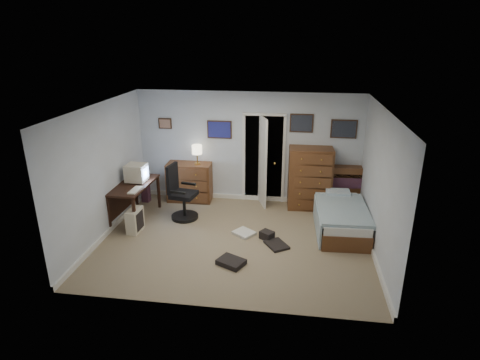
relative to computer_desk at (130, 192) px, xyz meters
name	(u,v)px	position (x,y,z in m)	size (l,w,h in m)	color
floor	(235,240)	(2.29, -0.64, -0.61)	(5.00, 4.00, 0.02)	gray
computer_desk	(130,192)	(0.00, 0.00, 0.00)	(0.67, 1.37, 0.77)	black
crt_monitor	(136,173)	(0.11, 0.15, 0.37)	(0.42, 0.39, 0.37)	beige
keyboard	(135,190)	(0.27, -0.35, 0.19)	(0.15, 0.41, 0.02)	beige
pc_tower	(135,220)	(0.29, -0.55, -0.36)	(0.23, 0.44, 0.46)	beige
office_chair	(181,198)	(1.03, 0.16, -0.15)	(0.65, 0.65, 1.16)	black
media_stack	(145,185)	(-0.03, 0.90, -0.19)	(0.16, 0.16, 0.81)	maroon
low_dresser	(190,182)	(0.96, 1.13, -0.15)	(1.00, 0.50, 0.89)	brown
table_lamp	(197,150)	(1.16, 1.13, 0.62)	(0.23, 0.23, 0.43)	gold
doorway	(265,155)	(2.64, 1.63, 0.41)	(0.96, 1.12, 2.05)	black
tall_dresser	(310,178)	(3.68, 1.11, 0.09)	(0.93, 0.55, 1.37)	brown
headboard_bookcase	(350,186)	(4.58, 1.22, -0.09)	(1.06, 0.32, 0.95)	brown
bed	(340,218)	(4.28, 0.04, -0.32)	(1.01, 1.80, 0.58)	brown
wall_posters	(274,127)	(2.86, 1.34, 1.15)	(4.38, 0.04, 0.60)	#331E11
floor_clutter	(251,246)	(2.62, -0.91, -0.55)	(1.25, 1.58, 0.15)	black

